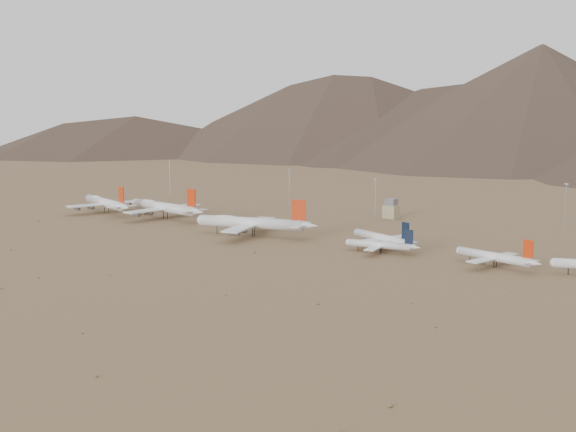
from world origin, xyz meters
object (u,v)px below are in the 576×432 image
Objects in this scene: widebody_west at (106,203)px; widebody_east at (252,223)px; widebody_centre at (164,207)px; narrowbody_b at (381,245)px; narrowbody_a at (383,238)px; control_tower at (391,210)px.

widebody_east reaches higher than widebody_west.
narrowbody_b is (160.43, -14.93, -2.95)m from widebody_centre.
widebody_east is 74.12m from narrowbody_a.
widebody_centre reaches higher than narrowbody_b.
widebody_centre is at bearing 164.10° from narrowbody_b.
control_tower is at bearing 44.43° from widebody_centre.
narrowbody_a is (201.32, 2.54, -1.66)m from widebody_west.
widebody_west is at bearing -150.18° from control_tower.
narrowbody_a reaches higher than control_tower.
widebody_west reaches higher than narrowbody_a.
widebody_east is at bearing 13.16° from widebody_west.
widebody_west is 207.62m from narrowbody_b.
widebody_east is at bearing -150.36° from narrowbody_a.
widebody_west is 5.15× the size of control_tower.
widebody_west is 128.61m from widebody_east.
widebody_centre is 1.56× the size of narrowbody_a.
widebody_west is 47.29m from widebody_centre.
widebody_east is 1.55× the size of narrowbody_a.
widebody_centre is at bearing -160.94° from narrowbody_a.
widebody_west is at bearing -166.39° from widebody_centre.
control_tower is at bearing 57.49° from widebody_east.
narrowbody_a is at bearing 18.19° from widebody_west.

